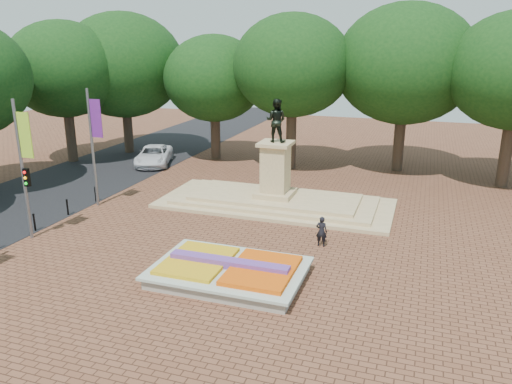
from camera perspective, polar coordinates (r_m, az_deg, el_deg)
ground at (r=23.35m, az=-3.54°, el=-7.43°), size 90.00×90.00×0.00m
asphalt_street at (r=35.18m, az=-23.45°, el=-0.30°), size 9.00×90.00×0.02m
flower_bed at (r=21.16m, az=-3.04°, el=-9.01°), size 6.30×4.30×0.91m
monument at (r=30.10m, az=2.21°, el=0.10°), size 14.00×6.00×6.40m
tree_row_back at (r=38.16m, az=10.21°, el=12.33°), size 44.80×8.80×10.43m
banner_poles at (r=26.51m, az=-25.47°, el=2.77°), size 0.88×11.17×7.00m
bollard_row at (r=27.73m, az=-25.79°, el=-3.96°), size 0.12×13.12×0.98m
van at (r=40.82m, az=-11.58°, el=4.11°), size 4.17×5.87×1.49m
pedestrian at (r=24.42m, az=7.50°, el=-4.49°), size 0.56×0.37×1.52m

